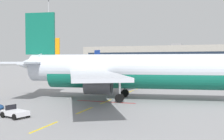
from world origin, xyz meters
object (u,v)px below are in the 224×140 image
at_px(airliner_foreground, 133,71).
at_px(airliner_far_center, 83,65).
at_px(apron_light_mast_near, 49,28).
at_px(airliner_far_right, 96,65).

distance_m(airliner_foreground, airliner_far_center, 83.56).
xyz_separation_m(airliner_far_center, apron_light_mast_near, (3.55, -32.52, 12.79)).
distance_m(airliner_far_right, apron_light_mast_near, 21.60).
bearing_deg(airliner_far_right, airliner_foreground, -60.24).
height_order(airliner_foreground, airliner_far_center, airliner_foreground).
relative_size(airliner_far_center, airliner_far_right, 0.75).
distance_m(airliner_far_center, apron_light_mast_near, 35.12).
relative_size(airliner_foreground, airliner_far_center, 1.35).
bearing_deg(airliner_far_center, apron_light_mast_near, -83.78).
height_order(airliner_foreground, apron_light_mast_near, apron_light_mast_near).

